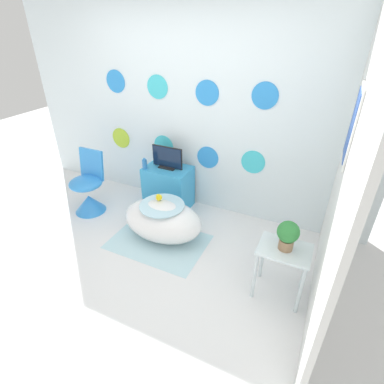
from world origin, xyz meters
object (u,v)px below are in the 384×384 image
bathtub (163,220)px  vase (145,164)px  tv (167,159)px  potted_plant_left (288,234)px  chair (88,193)px

bathtub → vase: (-0.52, 0.47, 0.41)m
tv → potted_plant_left: (1.67, -0.91, -0.01)m
chair → potted_plant_left: bearing=-7.7°
chair → tv: 1.14m
bathtub → vase: size_ratio=6.70×
potted_plant_left → bathtub: bearing=168.3°
tv → vase: 0.30m
bathtub → tv: bearing=113.5°
vase → potted_plant_left: size_ratio=0.52×
bathtub → chair: chair is taller
chair → tv: bearing=32.2°
potted_plant_left → tv: bearing=151.5°
bathtub → vase: 0.82m
chair → potted_plant_left: (2.56, -0.35, 0.43)m
chair → tv: (0.89, 0.56, 0.43)m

